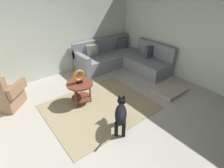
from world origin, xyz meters
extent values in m
cube|color=#B7B2A8|center=(0.00, 0.00, -0.05)|extent=(6.00, 6.00, 0.10)
cube|color=silver|center=(0.00, 2.94, 1.35)|extent=(6.00, 0.12, 2.70)
cube|color=silver|center=(2.94, 0.00, 1.35)|extent=(0.12, 6.00, 2.70)
cube|color=tan|center=(0.15, 0.70, 0.01)|extent=(2.30, 1.90, 0.01)
cube|color=gray|center=(1.73, 2.41, 0.21)|extent=(2.20, 0.85, 0.42)
cube|color=gray|center=(1.73, 2.76, 0.65)|extent=(2.20, 0.14, 0.46)
cube|color=gray|center=(2.41, 1.28, 0.21)|extent=(0.85, 1.40, 0.42)
cube|color=gray|center=(2.76, 1.28, 0.65)|extent=(0.14, 1.40, 0.46)
cube|color=gray|center=(0.71, 2.41, 0.53)|extent=(0.16, 0.85, 0.22)
cube|color=#4C4C56|center=(2.48, 2.61, 0.59)|extent=(0.40, 0.22, 0.39)
cube|color=gray|center=(1.23, 2.61, 0.59)|extent=(0.40, 0.19, 0.38)
cube|color=#4C4C56|center=(2.61, 1.38, 0.59)|extent=(0.39, 0.16, 0.39)
cube|color=#936B4C|center=(-1.49, 2.04, 0.20)|extent=(0.85, 0.85, 0.40)
cube|color=#936B4C|center=(-1.23, 1.80, 0.51)|extent=(0.49, 0.50, 0.22)
cylinder|color=brown|center=(-0.08, 1.10, 0.52)|extent=(0.60, 0.60, 0.04)
cylinder|color=brown|center=(-0.08, 1.10, 0.15)|extent=(0.45, 0.45, 0.02)
cylinder|color=brown|center=(-0.08, 1.32, 0.25)|extent=(0.04, 0.04, 0.50)
cylinder|color=brown|center=(-0.27, 0.99, 0.25)|extent=(0.04, 0.04, 0.50)
cylinder|color=brown|center=(0.11, 0.99, 0.25)|extent=(0.04, 0.04, 0.50)
cube|color=black|center=(-0.08, 1.10, 0.57)|extent=(0.12, 0.08, 0.05)
torus|color=orange|center=(-0.08, 1.10, 0.73)|extent=(0.28, 0.06, 0.28)
cube|color=#B2A38E|center=(1.98, 0.08, 0.04)|extent=(0.80, 0.60, 0.09)
cylinder|color=black|center=(0.12, 0.01, 0.16)|extent=(0.07, 0.07, 0.32)
cylinder|color=black|center=(0.22, -0.09, 0.16)|extent=(0.07, 0.07, 0.32)
cylinder|color=black|center=(-0.10, -0.22, 0.16)|extent=(0.07, 0.07, 0.32)
cylinder|color=black|center=(0.00, -0.31, 0.16)|extent=(0.07, 0.07, 0.32)
ellipsoid|color=black|center=(0.06, -0.15, 0.40)|extent=(0.52, 0.53, 0.24)
sphere|color=black|center=(0.27, 0.07, 0.48)|extent=(0.17, 0.17, 0.17)
ellipsoid|color=black|center=(0.32, 0.12, 0.46)|extent=(0.13, 0.14, 0.07)
cone|color=black|center=(0.23, 0.09, 0.59)|extent=(0.06, 0.06, 0.07)
cone|color=black|center=(0.29, 0.03, 0.59)|extent=(0.06, 0.06, 0.07)
cylinder|color=black|center=(-0.15, -0.38, 0.44)|extent=(0.16, 0.17, 0.16)
camera|label=1|loc=(-1.63, -2.02, 2.50)|focal=28.11mm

